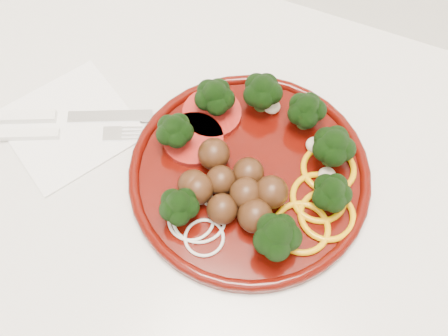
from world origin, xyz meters
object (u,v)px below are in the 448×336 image
at_px(fork, 46,134).
at_px(napkin, 70,125).
at_px(plate, 251,168).
at_px(knife, 52,117).

bearing_deg(fork, napkin, 33.31).
height_order(plate, knife, plate).
relative_size(plate, knife, 1.53).
xyz_separation_m(plate, napkin, (-0.25, -0.02, -0.02)).
xyz_separation_m(napkin, fork, (-0.02, -0.03, 0.01)).
relative_size(knife, fork, 1.13).
xyz_separation_m(napkin, knife, (-0.03, -0.00, 0.01)).
distance_m(plate, fork, 0.27).
height_order(knife, fork, knife).
bearing_deg(knife, fork, -97.00).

